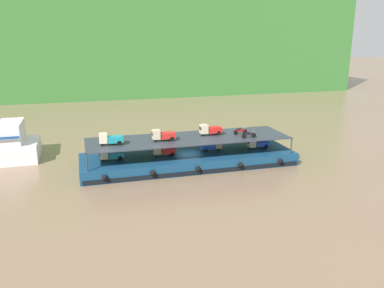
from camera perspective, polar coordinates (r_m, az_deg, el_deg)
ground_plane at (r=49.50m, az=-0.50°, el=-3.05°), size 400.00×400.00×0.00m
hillside_far_bank at (r=116.39m, az=-10.16°, el=16.27°), size 125.67×35.77×31.59m
cargo_barge at (r=49.24m, az=-0.49°, el=-2.23°), size 26.27×8.25×1.50m
cargo_rack at (r=48.51m, az=-0.51°, el=0.80°), size 24.67×6.94×2.00m
mini_truck_lower_stern at (r=47.27m, az=-11.56°, el=-1.49°), size 2.78×1.27×1.38m
mini_truck_lower_aft at (r=48.21m, az=-4.08°, el=-0.87°), size 2.78×1.27×1.38m
mini_truck_lower_mid at (r=50.29m, az=2.85°, el=-0.16°), size 2.78×1.26×1.38m
mini_truck_lower_fore at (r=51.87m, az=9.39°, el=0.14°), size 2.75×1.22×1.38m
mini_truck_upper_stern at (r=46.30m, az=-11.64°, el=0.72°), size 2.79×1.29×1.38m
mini_truck_upper_mid at (r=47.20m, az=-4.20°, el=1.29°), size 2.76×1.23×1.38m
mini_truck_upper_fore at (r=49.87m, az=2.63°, el=2.08°), size 2.76×1.23×1.38m
motorcycle_upper_port at (r=48.82m, az=8.18°, el=1.34°), size 1.90×0.55×0.87m
motorcycle_upper_centre at (r=50.57m, az=6.97°, el=1.87°), size 1.90×0.55×0.87m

